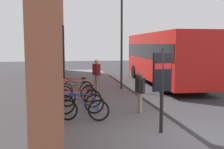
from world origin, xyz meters
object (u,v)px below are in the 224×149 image
object	(u,v)px
city_bus	(164,55)
bicycle_by_door	(80,98)
pedestrian_near_bus	(96,71)
street_lamp	(122,32)
pedestrian_by_facade	(140,88)
bicycle_under_window	(80,103)
transit_info_sign	(162,77)
bicycle_leaning_wall	(76,89)
bicycle_end_of_row	(77,93)
bicycle_nearest_sign	(83,109)

from	to	relation	value
city_bus	bicycle_by_door	bearing A→B (deg)	136.82
pedestrian_near_bus	street_lamp	distance (m)	2.60
pedestrian_by_facade	street_lamp	world-z (taller)	street_lamp
bicycle_under_window	bicycle_by_door	distance (m)	1.07
bicycle_by_door	transit_info_sign	distance (m)	4.29
bicycle_by_door	city_bus	size ratio (longest dim) A/B	0.16
bicycle_leaning_wall	pedestrian_near_bus	bearing A→B (deg)	-32.33
bicycle_leaning_wall	pedestrian_by_facade	world-z (taller)	pedestrian_by_facade
bicycle_under_window	pedestrian_by_facade	size ratio (longest dim) A/B	1.16
street_lamp	bicycle_by_door	bearing A→B (deg)	147.99
bicycle_leaning_wall	bicycle_under_window	bearing A→B (deg)	179.90
bicycle_end_of_row	pedestrian_by_facade	size ratio (longest dim) A/B	1.12
bicycle_leaning_wall	pedestrian_by_facade	distance (m)	4.02
bicycle_leaning_wall	street_lamp	world-z (taller)	street_lamp
pedestrian_by_facade	bicycle_by_door	bearing A→B (deg)	60.21
bicycle_under_window	bicycle_by_door	bearing A→B (deg)	-3.31
bicycle_leaning_wall	transit_info_sign	size ratio (longest dim) A/B	0.72
bicycle_under_window	street_lamp	bearing A→B (deg)	-26.96
city_bus	pedestrian_near_bus	world-z (taller)	city_bus
bicycle_under_window	city_bus	world-z (taller)	city_bus
bicycle_by_door	bicycle_end_of_row	xyz separation A→B (m)	(1.02, 0.08, 0.00)
bicycle_leaning_wall	pedestrian_by_facade	size ratio (longest dim) A/B	1.13
transit_info_sign	city_bus	size ratio (longest dim) A/B	0.23
bicycle_end_of_row	bicycle_leaning_wall	size ratio (longest dim) A/B	1.00
pedestrian_by_facade	bicycle_end_of_row	bearing A→B (deg)	44.71
bicycle_end_of_row	street_lamp	size ratio (longest dim) A/B	0.32
bicycle_under_window	bicycle_leaning_wall	xyz separation A→B (m)	(3.17, -0.01, 0.00)
bicycle_end_of_row	pedestrian_near_bus	world-z (taller)	pedestrian_near_bus
bicycle_nearest_sign	bicycle_by_door	bearing A→B (deg)	-0.27
city_bus	pedestrian_by_facade	size ratio (longest dim) A/B	6.91
bicycle_under_window	bicycle_end_of_row	distance (m)	2.08
bicycle_end_of_row	bicycle_leaning_wall	distance (m)	1.08
bicycle_under_window	transit_info_sign	distance (m)	3.51
bicycle_under_window	transit_info_sign	bearing A→B (deg)	-138.57
street_lamp	bicycle_under_window	bearing A→B (deg)	153.04
bicycle_by_door	transit_info_sign	xyz separation A→B (m)	(-3.53, -2.12, 1.21)
bicycle_end_of_row	pedestrian_by_facade	bearing A→B (deg)	-135.29
transit_info_sign	pedestrian_by_facade	world-z (taller)	transit_info_sign
bicycle_end_of_row	transit_info_sign	size ratio (longest dim) A/B	0.72
transit_info_sign	street_lamp	size ratio (longest dim) A/B	0.44
transit_info_sign	street_lamp	distance (m)	7.82
bicycle_end_of_row	street_lamp	world-z (taller)	street_lamp
bicycle_end_of_row	bicycle_leaning_wall	world-z (taller)	same
pedestrian_near_bus	pedestrian_by_facade	bearing A→B (deg)	-169.08
bicycle_end_of_row	pedestrian_by_facade	distance (m)	3.20
bicycle_under_window	street_lamp	size ratio (longest dim) A/B	0.33
city_bus	bicycle_nearest_sign	bearing A→B (deg)	144.36
bicycle_by_door	pedestrian_near_bus	size ratio (longest dim) A/B	1.01
bicycle_leaning_wall	city_bus	world-z (taller)	city_bus
bicycle_by_door	street_lamp	size ratio (longest dim) A/B	0.31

